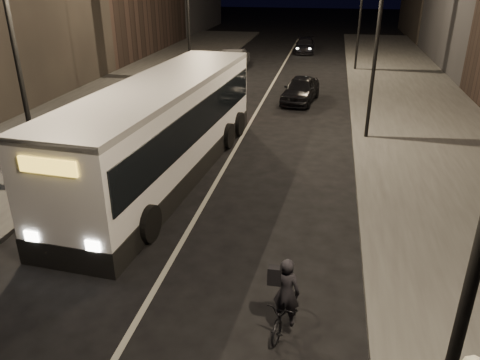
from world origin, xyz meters
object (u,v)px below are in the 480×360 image
at_px(streetlight_left_near, 20,34).
at_px(car_mid, 235,58).
at_px(car_far, 305,45).
at_px(streetlight_right_near, 475,155).
at_px(city_bus, 165,125).
at_px(cyclist_on_bicycle, 286,306).
at_px(streetlight_right_mid, 373,16).
at_px(car_near, 301,89).

bearing_deg(streetlight_left_near, car_mid, 85.77).
relative_size(car_mid, car_far, 1.05).
distance_m(streetlight_right_near, city_bus, 13.33).
relative_size(streetlight_right_near, car_far, 1.86).
height_order(streetlight_right_near, cyclist_on_bicycle, streetlight_right_near).
distance_m(streetlight_right_near, car_mid, 32.96).
bearing_deg(streetlight_right_mid, city_bus, -143.60).
bearing_deg(car_far, city_bus, -98.41).
bearing_deg(cyclist_on_bicycle, streetlight_right_near, -42.74).
xyz_separation_m(streetlight_right_near, streetlight_right_mid, (0.00, 16.00, 0.00)).
distance_m(car_mid, car_far, 9.84).
xyz_separation_m(city_bus, car_near, (4.15, 11.51, -1.20)).
distance_m(streetlight_right_near, car_near, 22.82).
xyz_separation_m(streetlight_right_near, city_bus, (-7.31, 10.61, -3.43)).
bearing_deg(streetlight_right_mid, car_far, 99.59).
bearing_deg(cyclist_on_bicycle, city_bus, 137.39).
height_order(streetlight_right_near, car_far, streetlight_right_near).
height_order(streetlight_right_mid, car_mid, streetlight_right_mid).
relative_size(streetlight_right_near, city_bus, 0.61).
distance_m(streetlight_left_near, car_near, 16.65).
bearing_deg(streetlight_right_mid, streetlight_right_near, -90.00).
relative_size(streetlight_right_near, car_mid, 1.78).
distance_m(streetlight_right_near, streetlight_left_near, 13.33).
bearing_deg(car_far, cyclist_on_bicycle, -89.01).
bearing_deg(car_far, car_mid, -121.84).
distance_m(streetlight_right_mid, car_far, 24.73).
relative_size(city_bus, car_far, 3.05).
bearing_deg(car_mid, city_bus, 94.52).
bearing_deg(cyclist_on_bicycle, streetlight_left_near, 162.70).
relative_size(streetlight_left_near, car_mid, 1.78).
bearing_deg(car_near, car_far, 100.73).
bearing_deg(car_mid, streetlight_left_near, 85.82).
bearing_deg(city_bus, car_near, 74.44).
relative_size(cyclist_on_bicycle, car_far, 0.43).
bearing_deg(streetlight_left_near, streetlight_right_near, -36.88).
distance_m(cyclist_on_bicycle, car_near, 19.13).
xyz_separation_m(streetlight_right_near, car_mid, (-8.93, 31.39, -4.61)).
bearing_deg(car_far, streetlight_right_near, -86.27).
height_order(car_near, car_far, car_near).
bearing_deg(car_mid, car_far, -119.73).
distance_m(streetlight_right_near, cyclist_on_bicycle, 5.99).
relative_size(streetlight_right_mid, car_near, 1.90).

